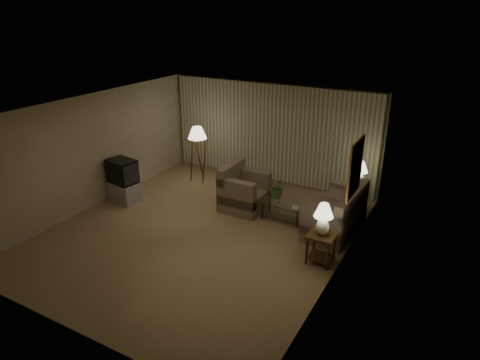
% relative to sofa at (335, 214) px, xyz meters
% --- Properties ---
extents(ground, '(7.00, 7.00, 0.00)m').
position_rel_sofa_xyz_m(ground, '(-2.50, -1.45, -0.39)').
color(ground, tan).
rests_on(ground, ground).
extents(room_shell, '(6.04, 7.02, 2.72)m').
position_rel_sofa_xyz_m(room_shell, '(-2.48, 0.06, 1.36)').
color(room_shell, beige).
rests_on(room_shell, ground).
extents(sofa, '(1.85, 1.06, 0.78)m').
position_rel_sofa_xyz_m(sofa, '(0.00, 0.00, 0.00)').
color(sofa, gray).
rests_on(sofa, ground).
extents(armchair, '(1.02, 0.96, 0.85)m').
position_rel_sofa_xyz_m(armchair, '(-2.22, -0.01, 0.04)').
color(armchair, gray).
rests_on(armchair, ground).
extents(side_table_near, '(0.51, 0.51, 0.60)m').
position_rel_sofa_xyz_m(side_table_near, '(0.15, -1.35, 0.02)').
color(side_table_near, '#3C2510').
rests_on(side_table_near, ground).
extents(side_table_far, '(0.45, 0.38, 0.60)m').
position_rel_sofa_xyz_m(side_table_far, '(0.15, 1.25, 0.00)').
color(side_table_far, '#3C2510').
rests_on(side_table_far, ground).
extents(table_lamp_near, '(0.36, 0.36, 0.63)m').
position_rel_sofa_xyz_m(table_lamp_near, '(0.15, -1.35, 0.58)').
color(table_lamp_near, white).
rests_on(table_lamp_near, side_table_near).
extents(table_lamp_far, '(0.36, 0.36, 0.62)m').
position_rel_sofa_xyz_m(table_lamp_far, '(0.15, 1.25, 0.57)').
color(table_lamp_far, white).
rests_on(table_lamp_far, side_table_far).
extents(coffee_table, '(0.99, 0.54, 0.41)m').
position_rel_sofa_xyz_m(coffee_table, '(-1.17, -0.10, -0.12)').
color(coffee_table, silver).
rests_on(coffee_table, ground).
extents(tv_cabinet, '(0.93, 0.73, 0.50)m').
position_rel_sofa_xyz_m(tv_cabinet, '(-5.05, -1.08, -0.14)').
color(tv_cabinet, '#ABABAD').
rests_on(tv_cabinet, ground).
extents(crt_tv, '(0.84, 0.70, 0.59)m').
position_rel_sofa_xyz_m(crt_tv, '(-5.05, -1.08, 0.40)').
color(crt_tv, black).
rests_on(crt_tv, tv_cabinet).
extents(floor_lamp, '(0.50, 0.50, 1.55)m').
position_rel_sofa_xyz_m(floor_lamp, '(-4.16, 0.91, 0.42)').
color(floor_lamp, '#3C2510').
rests_on(floor_lamp, ground).
extents(ottoman, '(0.70, 0.70, 0.38)m').
position_rel_sofa_xyz_m(ottoman, '(-3.25, 1.37, -0.20)').
color(ottoman, '#9A4734').
rests_on(ottoman, ground).
extents(vase, '(0.18, 0.18, 0.14)m').
position_rel_sofa_xyz_m(vase, '(-1.32, -0.10, 0.09)').
color(vase, white).
rests_on(vase, coffee_table).
extents(flowers, '(0.54, 0.50, 0.50)m').
position_rel_sofa_xyz_m(flowers, '(-1.32, -0.10, 0.42)').
color(flowers, '#497C37').
rests_on(flowers, vase).
extents(book, '(0.18, 0.22, 0.02)m').
position_rel_sofa_xyz_m(book, '(-0.92, -0.20, 0.03)').
color(book, olive).
rests_on(book, coffee_table).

